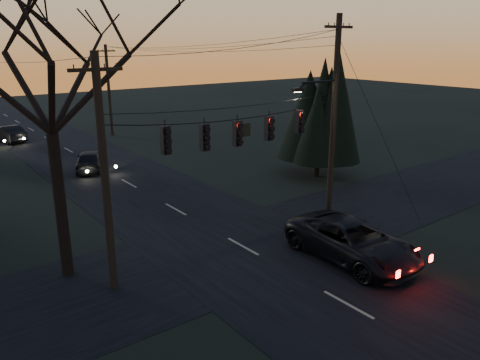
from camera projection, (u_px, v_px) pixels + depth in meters
main_road at (143, 191)px, 28.42m from camera, size 8.00×120.00×0.02m
cross_road at (243, 247)px, 20.78m from camera, size 60.00×7.00×0.02m
utility_pole_right at (328, 219)px, 23.97m from camera, size 5.00×0.30×10.00m
utility_pole_left at (114, 288)px, 17.31m from camera, size 1.80×0.30×8.50m
utility_pole_far_r at (112, 135)px, 45.36m from camera, size 1.80×0.30×8.50m
span_signal_assembly at (238, 132)px, 19.16m from camera, size 11.50×0.44×1.62m
bare_tree_left at (45, 71)px, 16.12m from camera, size 8.86×8.86×11.17m
evergreen_right at (320, 104)px, 30.32m from camera, size 4.41×4.41×8.49m
suv_near at (352, 241)px, 19.33m from camera, size 2.93×6.05×1.66m
sedan_oncoming_a at (90, 160)px, 32.79m from camera, size 3.41×4.69×1.48m
sedan_oncoming_b at (8, 134)px, 42.15m from camera, size 2.49×4.72×1.48m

